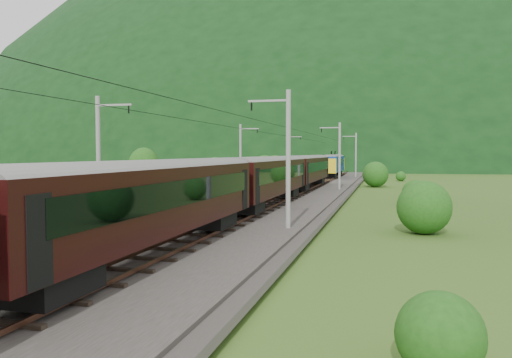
# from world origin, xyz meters

# --- Properties ---
(ground) EXTENTS (600.00, 600.00, 0.00)m
(ground) POSITION_xyz_m (0.00, 0.00, 0.00)
(ground) COLOR #2F4C17
(ground) RESTS_ON ground
(railbed) EXTENTS (14.00, 220.00, 0.30)m
(railbed) POSITION_xyz_m (0.00, 10.00, 0.15)
(railbed) COLOR #38332D
(railbed) RESTS_ON ground
(track_left) EXTENTS (2.40, 220.00, 0.27)m
(track_left) POSITION_xyz_m (-2.40, 10.00, 0.37)
(track_left) COLOR brown
(track_left) RESTS_ON railbed
(track_right) EXTENTS (2.40, 220.00, 0.27)m
(track_right) POSITION_xyz_m (2.40, 10.00, 0.37)
(track_right) COLOR brown
(track_right) RESTS_ON railbed
(catenary_left) EXTENTS (2.54, 192.28, 8.00)m
(catenary_left) POSITION_xyz_m (-6.12, 32.00, 4.50)
(catenary_left) COLOR gray
(catenary_left) RESTS_ON railbed
(catenary_right) EXTENTS (2.54, 192.28, 8.00)m
(catenary_right) POSITION_xyz_m (6.12, 32.00, 4.50)
(catenary_right) COLOR gray
(catenary_right) RESTS_ON railbed
(overhead_wires) EXTENTS (4.83, 198.00, 0.03)m
(overhead_wires) POSITION_xyz_m (0.00, 10.00, 7.10)
(overhead_wires) COLOR black
(overhead_wires) RESTS_ON ground
(mountain_main) EXTENTS (504.00, 360.00, 244.00)m
(mountain_main) POSITION_xyz_m (0.00, 260.00, 0.00)
(mountain_main) COLOR black
(mountain_main) RESTS_ON ground
(mountain_ridge) EXTENTS (336.00, 280.00, 132.00)m
(mountain_ridge) POSITION_xyz_m (-120.00, 300.00, 0.00)
(mountain_ridge) COLOR black
(mountain_ridge) RESTS_ON ground
(train) EXTENTS (2.70, 151.06, 4.68)m
(train) POSITION_xyz_m (2.40, -9.73, 3.24)
(train) COLOR black
(train) RESTS_ON ground
(hazard_post_near) EXTENTS (0.17, 0.17, 1.57)m
(hazard_post_near) POSITION_xyz_m (-0.14, 67.03, 1.08)
(hazard_post_near) COLOR red
(hazard_post_near) RESTS_ON railbed
(hazard_post_far) EXTENTS (0.14, 0.14, 1.31)m
(hazard_post_far) POSITION_xyz_m (0.49, 46.75, 0.95)
(hazard_post_far) COLOR red
(hazard_post_far) RESTS_ON railbed
(signal) EXTENTS (0.23, 0.23, 2.12)m
(signal) POSITION_xyz_m (-3.39, 32.46, 1.55)
(signal) COLOR black
(signal) RESTS_ON railbed
(vegetation_left) EXTENTS (10.33, 143.32, 6.94)m
(vegetation_left) POSITION_xyz_m (-12.48, 20.09, 2.35)
(vegetation_left) COLOR #1E4E14
(vegetation_left) RESTS_ON ground
(vegetation_right) EXTENTS (6.92, 101.23, 3.15)m
(vegetation_right) POSITION_xyz_m (12.16, 5.60, 1.39)
(vegetation_right) COLOR #1E4E14
(vegetation_right) RESTS_ON ground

